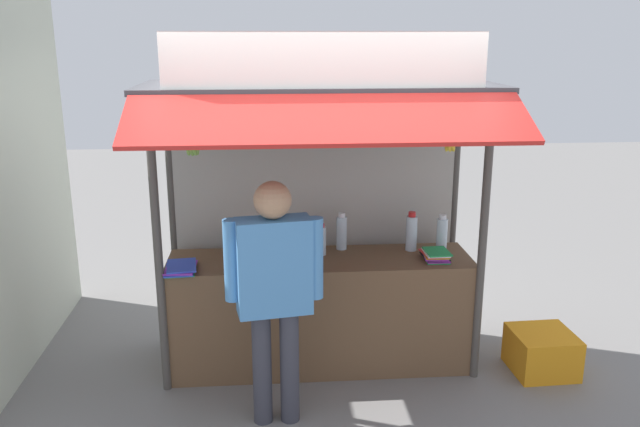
# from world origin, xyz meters

# --- Properties ---
(ground_plane) EXTENTS (20.00, 20.00, 0.00)m
(ground_plane) POSITION_xyz_m (0.00, 0.00, 0.00)
(ground_plane) COLOR slate
(stall_counter) EXTENTS (2.27, 0.60, 0.86)m
(stall_counter) POSITION_xyz_m (0.00, 0.00, 0.43)
(stall_counter) COLOR brown
(stall_counter) RESTS_ON ground
(stall_structure) EXTENTS (2.47, 1.49, 2.50)m
(stall_structure) POSITION_xyz_m (0.00, 0.11, 1.51)
(stall_structure) COLOR #4C4742
(stall_structure) RESTS_ON ground
(water_bottle_rear_center) EXTENTS (0.08, 0.08, 0.30)m
(water_bottle_rear_center) POSITION_xyz_m (0.95, 0.09, 1.00)
(water_bottle_rear_center) COLOR silver
(water_bottle_rear_center) RESTS_ON stall_counter
(water_bottle_back_left) EXTENTS (0.07, 0.07, 0.25)m
(water_bottle_back_left) POSITION_xyz_m (0.02, 0.09, 0.98)
(water_bottle_back_left) COLOR silver
(water_bottle_back_left) RESTS_ON stall_counter
(water_bottle_back_right) EXTENTS (0.08, 0.08, 0.29)m
(water_bottle_back_right) POSITION_xyz_m (0.18, 0.21, 1.00)
(water_bottle_back_right) COLOR silver
(water_bottle_back_right) RESTS_ON stall_counter
(water_bottle_far_right) EXTENTS (0.09, 0.09, 0.31)m
(water_bottle_far_right) POSITION_xyz_m (0.72, 0.14, 1.01)
(water_bottle_far_right) COLOR silver
(water_bottle_far_right) RESTS_ON stall_counter
(magazine_stack_mid_left) EXTENTS (0.24, 0.32, 0.04)m
(magazine_stack_mid_left) POSITION_xyz_m (-1.01, -0.18, 0.88)
(magazine_stack_mid_left) COLOR green
(magazine_stack_mid_left) RESTS_ON stall_counter
(magazine_stack_front_right) EXTENTS (0.21, 0.25, 0.07)m
(magazine_stack_front_right) POSITION_xyz_m (0.86, -0.09, 0.90)
(magazine_stack_front_right) COLOR green
(magazine_stack_front_right) RESTS_ON stall_counter
(banana_bunch_leftmost) EXTENTS (0.09, 0.09, 0.29)m
(banana_bunch_leftmost) POSITION_xyz_m (0.83, -0.40, 1.80)
(banana_bunch_leftmost) COLOR #332D23
(banana_bunch_inner_right) EXTENTS (0.10, 0.10, 0.30)m
(banana_bunch_inner_right) POSITION_xyz_m (-0.85, -0.40, 1.80)
(banana_bunch_inner_right) COLOR #332D23
(vendor_person) EXTENTS (0.62, 0.27, 1.63)m
(vendor_person) POSITION_xyz_m (-0.35, -0.76, 0.98)
(vendor_person) COLOR #383842
(vendor_person) RESTS_ON ground
(plastic_crate) EXTENTS (0.46, 0.46, 0.31)m
(plastic_crate) POSITION_xyz_m (1.67, -0.26, 0.16)
(plastic_crate) COLOR orange
(plastic_crate) RESTS_ON ground
(neighbour_wall) EXTENTS (0.20, 2.40, 2.84)m
(neighbour_wall) POSITION_xyz_m (-2.32, 0.30, 1.42)
(neighbour_wall) COLOR beige
(neighbour_wall) RESTS_ON ground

